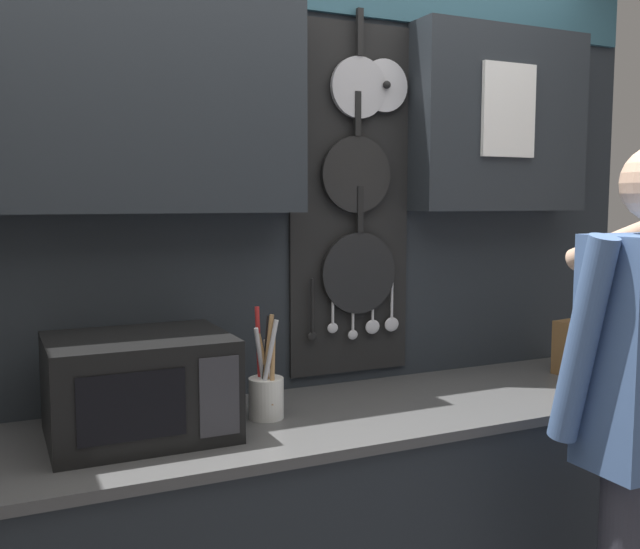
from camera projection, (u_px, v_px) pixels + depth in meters
back_wall_unit at (288, 222)px, 2.41m from camera, size 2.97×0.22×2.42m
microwave at (139, 386)px, 1.99m from camera, size 0.49×0.40×0.28m
knife_block at (577, 348)px, 2.68m from camera, size 0.13×0.16×0.27m
utensil_crock at (266, 390)px, 2.15m from camera, size 0.11×0.11×0.34m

